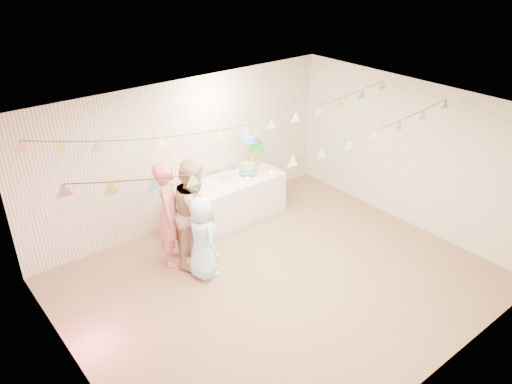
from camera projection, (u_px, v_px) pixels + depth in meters
floor at (279, 282)px, 7.58m from camera, size 6.00×6.00×0.00m
ceiling at (283, 118)px, 6.38m from camera, size 6.00×6.00×0.00m
back_wall at (186, 153)px, 8.70m from camera, size 6.00×6.00×0.00m
front_wall at (438, 297)px, 5.25m from camera, size 6.00×6.00×0.00m
left_wall at (70, 293)px, 5.30m from camera, size 5.00×5.00×0.00m
right_wall at (410, 154)px, 8.65m from camera, size 5.00×5.00×0.00m
table at (230, 199)px, 9.12m from camera, size 2.03×0.81×0.76m
cake_stand at (252, 153)px, 9.12m from camera, size 0.69×0.41×0.77m
cake_bottom at (247, 171)px, 9.13m from camera, size 0.31×0.31×0.15m
cake_middle at (256, 151)px, 9.29m from camera, size 0.27×0.27×0.22m
cake_top_tier at (250, 142)px, 8.95m from camera, size 0.25×0.25×0.19m
platter at (205, 191)px, 8.59m from camera, size 0.37×0.37×0.02m
posy at (224, 177)px, 8.89m from camera, size 0.16×0.16×0.18m
person_adult_a at (170, 214)px, 7.68m from camera, size 0.71×0.76×1.74m
person_adult_b at (195, 212)px, 7.70m from camera, size 1.08×1.06×1.76m
person_child at (202, 237)px, 7.44m from camera, size 0.47×0.68×1.34m
bunting_back at (232, 116)px, 7.25m from camera, size 5.60×1.10×0.40m
bunting_front at (293, 143)px, 6.37m from camera, size 5.60×0.90×0.36m
tealight_0 at (197, 196)px, 8.39m from camera, size 0.04×0.04×0.03m
tealight_1 at (208, 182)px, 8.87m from camera, size 0.04×0.04×0.03m
tealight_2 at (241, 183)px, 8.85m from camera, size 0.04×0.04×0.03m
tealight_3 at (238, 171)px, 9.29m from camera, size 0.04×0.04×0.03m
tealight_4 at (271, 171)px, 9.28m from camera, size 0.04×0.04×0.03m
tealight_5 at (263, 164)px, 9.55m from camera, size 0.04×0.04×0.03m
tealight_6 at (248, 178)px, 9.01m from camera, size 0.04×0.04×0.03m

